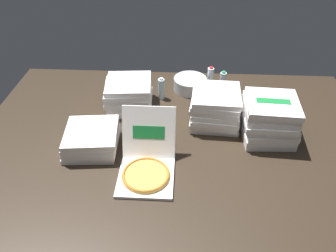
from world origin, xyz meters
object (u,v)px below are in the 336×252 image
at_px(pizza_stack_center_near, 129,94).
at_px(water_bottle_2, 223,82).
at_px(ice_bucket, 190,84).
at_px(water_bottle_1, 161,89).
at_px(pizza_stack_center_far, 92,139).
at_px(water_bottle_0, 210,77).
at_px(pizza_stack_left_near, 215,108).
at_px(open_pizza_box, 147,163).
at_px(pizza_stack_right_far, 269,119).

bearing_deg(pizza_stack_center_near, water_bottle_2, 19.67).
bearing_deg(ice_bucket, water_bottle_1, -147.96).
distance_m(pizza_stack_center_far, ice_bucket, 1.16).
relative_size(pizza_stack_center_far, water_bottle_0, 2.04).
relative_size(pizza_stack_center_near, water_bottle_2, 2.07).
xyz_separation_m(pizza_stack_left_near, water_bottle_1, (-0.47, 0.35, -0.05)).
distance_m(pizza_stack_center_near, pizza_stack_center_far, 0.61).
relative_size(pizza_stack_left_near, water_bottle_0, 2.07).
bearing_deg(pizza_stack_center_far, water_bottle_2, 39.95).
relative_size(pizza_stack_left_near, water_bottle_2, 2.07).
height_order(pizza_stack_center_near, water_bottle_0, pizza_stack_center_near).
height_order(pizza_stack_left_near, water_bottle_2, pizza_stack_left_near).
xyz_separation_m(open_pizza_box, pizza_stack_center_far, (-0.44, 0.22, 0.01)).
height_order(ice_bucket, water_bottle_1, water_bottle_1).
height_order(pizza_stack_center_far, water_bottle_2, water_bottle_2).
xyz_separation_m(pizza_stack_right_far, water_bottle_1, (-0.87, 0.51, -0.07)).
bearing_deg(water_bottle_1, water_bottle_0, 27.32).
bearing_deg(water_bottle_1, open_pizza_box, -92.18).
distance_m(ice_bucket, water_bottle_1, 0.31).
bearing_deg(pizza_stack_center_near, pizza_stack_left_near, -15.04).
bearing_deg(ice_bucket, pizza_stack_left_near, -68.57).
relative_size(water_bottle_0, water_bottle_1, 1.00).
bearing_deg(water_bottle_0, pizza_stack_center_far, -134.21).
bearing_deg(pizza_stack_center_far, water_bottle_1, 56.70).
bearing_deg(open_pizza_box, pizza_stack_left_near, 49.93).
distance_m(open_pizza_box, pizza_stack_center_near, 0.83).
height_order(open_pizza_box, pizza_stack_right_far, open_pizza_box).
xyz_separation_m(pizza_stack_right_far, ice_bucket, (-0.60, 0.67, -0.11)).
bearing_deg(water_bottle_0, ice_bucket, -159.79).
relative_size(open_pizza_box, pizza_stack_left_near, 1.22).
relative_size(ice_bucket, water_bottle_0, 1.49).
relative_size(ice_bucket, water_bottle_1, 1.49).
bearing_deg(open_pizza_box, pizza_stack_right_far, 25.80).
xyz_separation_m(pizza_stack_center_far, water_bottle_0, (0.93, 0.96, 0.02)).
height_order(open_pizza_box, water_bottle_0, open_pizza_box).
xyz_separation_m(pizza_stack_center_near, ice_bucket, (0.54, 0.31, -0.06)).
xyz_separation_m(pizza_stack_left_near, water_bottle_0, (-0.01, 0.59, -0.05)).
xyz_separation_m(pizza_stack_left_near, pizza_stack_center_far, (-0.94, -0.37, -0.06)).
bearing_deg(open_pizza_box, ice_bucket, 74.87).
relative_size(pizza_stack_left_near, water_bottle_1, 2.07).
xyz_separation_m(pizza_stack_center_near, water_bottle_2, (0.85, 0.30, -0.03)).
height_order(ice_bucket, water_bottle_0, water_bottle_0).
distance_m(open_pizza_box, pizza_stack_right_far, 1.01).
distance_m(pizza_stack_left_near, water_bottle_0, 0.59).
bearing_deg(pizza_stack_left_near, water_bottle_1, 143.22).
relative_size(water_bottle_0, water_bottle_2, 1.00).
bearing_deg(open_pizza_box, water_bottle_1, 87.82).
height_order(pizza_stack_left_near, pizza_stack_right_far, pizza_stack_right_far).
height_order(pizza_stack_center_near, water_bottle_1, pizza_stack_center_near).
xyz_separation_m(pizza_stack_center_near, water_bottle_0, (0.73, 0.39, -0.03)).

